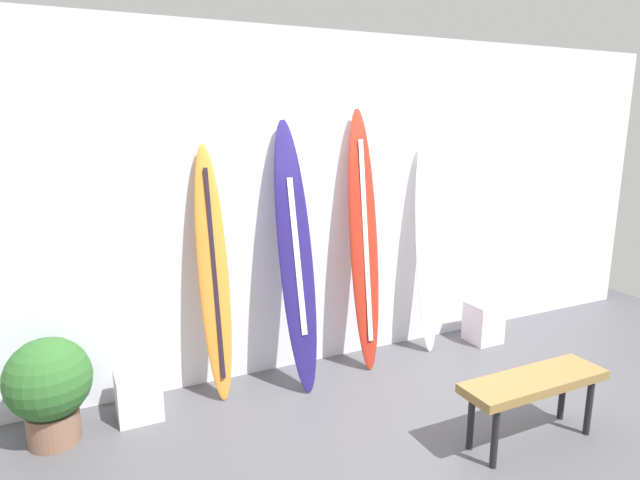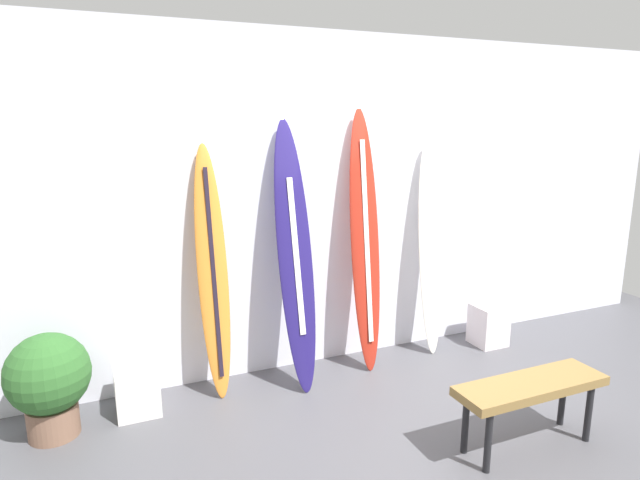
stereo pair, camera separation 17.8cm
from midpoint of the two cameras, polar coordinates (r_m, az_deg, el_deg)
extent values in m
cube|color=#4F4E53|center=(4.11, 11.49, -18.60)|extent=(8.00, 8.00, 0.04)
cube|color=silver|center=(4.69, 3.23, 4.11)|extent=(7.20, 0.20, 2.80)
ellipsoid|color=orange|center=(4.11, -10.15, -3.49)|extent=(0.24, 0.37, 1.93)
cube|color=black|center=(4.07, -10.04, -3.54)|extent=(0.04, 0.25, 1.57)
cone|color=black|center=(4.32, -9.49, -13.95)|extent=(0.07, 0.08, 0.11)
ellipsoid|color=navy|center=(4.18, -1.46, -1.74)|extent=(0.29, 0.52, 2.11)
cube|color=silver|center=(4.15, -1.32, -1.75)|extent=(0.05, 0.27, 1.20)
ellipsoid|color=#AF2819|center=(4.50, 5.93, -0.20)|extent=(0.27, 0.40, 2.20)
cube|color=silver|center=(4.47, 6.15, -0.22)|extent=(0.05, 0.26, 1.67)
cone|color=black|center=(4.71, 6.22, -11.23)|extent=(0.07, 0.08, 0.11)
ellipsoid|color=white|center=(4.93, 12.63, -1.04)|extent=(0.24, 0.32, 1.91)
cone|color=black|center=(5.12, 12.68, -9.78)|extent=(0.07, 0.08, 0.11)
cube|color=silver|center=(4.23, -17.72, -14.98)|extent=(0.30, 0.30, 0.35)
cube|color=silver|center=(5.42, 18.41, -8.57)|extent=(0.29, 0.29, 0.39)
cylinder|color=#805C48|center=(4.19, -25.39, -16.94)|extent=(0.33, 0.33, 0.22)
sphere|color=#2F6329|center=(4.04, -25.85, -12.68)|extent=(0.54, 0.54, 0.54)
cube|color=olive|center=(3.83, 22.84, -14.11)|extent=(1.04, 0.31, 0.06)
cylinder|color=black|center=(3.61, 18.90, -19.69)|extent=(0.04, 0.04, 0.40)
cylinder|color=black|center=(4.16, 27.83, -15.98)|extent=(0.04, 0.04, 0.40)
cylinder|color=black|center=(3.75, 16.60, -18.26)|extent=(0.04, 0.04, 0.40)
cylinder|color=black|center=(4.28, 25.54, -14.93)|extent=(0.04, 0.04, 0.40)
camera|label=1|loc=(0.09, -88.81, 0.27)|focal=30.06mm
camera|label=2|loc=(0.09, 91.19, -0.27)|focal=30.06mm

